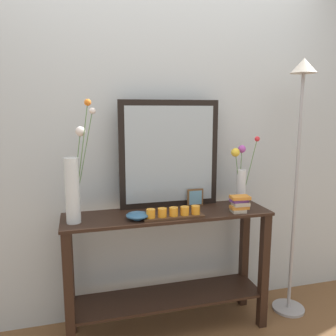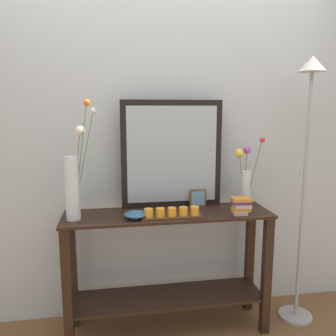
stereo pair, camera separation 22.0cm
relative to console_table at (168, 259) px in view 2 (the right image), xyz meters
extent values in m
cube|color=brown|center=(0.00, 0.00, -0.53)|extent=(7.00, 6.00, 0.02)
cube|color=#B2BCC1|center=(0.00, 0.30, 0.83)|extent=(6.40, 0.08, 2.70)
cube|color=black|center=(0.00, 0.00, 0.32)|extent=(1.38, 0.37, 0.02)
cube|color=black|center=(0.00, 0.00, -0.28)|extent=(1.32, 0.33, 0.02)
cube|color=black|center=(-0.65, -0.15, -0.10)|extent=(0.06, 0.06, 0.83)
cube|color=black|center=(0.65, -0.15, -0.10)|extent=(0.06, 0.06, 0.83)
cube|color=black|center=(-0.65, 0.15, -0.10)|extent=(0.06, 0.06, 0.83)
cube|color=black|center=(0.65, 0.15, -0.10)|extent=(0.06, 0.06, 0.83)
cube|color=black|center=(0.05, 0.15, 0.70)|extent=(0.70, 0.03, 0.74)
cube|color=#9EADB7|center=(0.05, 0.14, 0.70)|extent=(0.62, 0.00, 0.66)
cylinder|color=silver|center=(-0.60, -0.04, 0.53)|extent=(0.09, 0.09, 0.40)
cylinder|color=#4C753D|center=(-0.54, 0.01, 0.67)|extent=(0.14, 0.08, 0.65)
sphere|color=silver|center=(-0.47, 0.05, 1.00)|extent=(0.04, 0.04, 0.04)
cylinder|color=#4C753D|center=(-0.58, -0.04, 0.62)|extent=(0.08, 0.02, 0.53)
sphere|color=silver|center=(-0.54, -0.03, 0.88)|extent=(0.06, 0.06, 0.06)
cylinder|color=#4C753D|center=(-0.55, -0.05, 0.70)|extent=(0.11, 0.02, 0.70)
sphere|color=orange|center=(-0.50, -0.06, 1.05)|extent=(0.04, 0.04, 0.04)
cylinder|color=silver|center=(0.57, 0.07, 0.46)|extent=(0.07, 0.07, 0.25)
cylinder|color=#4C753D|center=(0.61, 0.05, 0.58)|extent=(0.10, 0.03, 0.46)
sphere|color=red|center=(0.66, 0.04, 0.80)|extent=(0.04, 0.04, 0.04)
cylinder|color=#4C753D|center=(0.54, 0.07, 0.53)|extent=(0.06, 0.01, 0.36)
sphere|color=yellow|center=(0.51, 0.07, 0.71)|extent=(0.06, 0.06, 0.06)
cylinder|color=#4C753D|center=(0.57, 0.10, 0.54)|extent=(0.03, 0.04, 0.38)
sphere|color=#B24CB7|center=(0.59, 0.12, 0.73)|extent=(0.06, 0.06, 0.06)
cube|color=#472D1C|center=(0.01, -0.11, 0.34)|extent=(0.39, 0.09, 0.01)
cylinder|color=orange|center=(-0.14, -0.11, 0.37)|extent=(0.06, 0.06, 0.05)
cylinder|color=orange|center=(-0.07, -0.11, 0.37)|extent=(0.06, 0.06, 0.05)
cylinder|color=orange|center=(0.01, -0.11, 0.37)|extent=(0.06, 0.06, 0.05)
cylinder|color=orange|center=(0.08, -0.11, 0.37)|extent=(0.06, 0.06, 0.05)
cylinder|color=orange|center=(0.16, -0.11, 0.37)|extent=(0.06, 0.06, 0.05)
cube|color=brown|center=(0.23, 0.11, 0.39)|extent=(0.12, 0.01, 0.12)
cube|color=#649CBA|center=(0.23, 0.11, 0.39)|extent=(0.09, 0.00, 0.10)
cylinder|color=#2D5B84|center=(-0.22, -0.08, 0.33)|extent=(0.06, 0.06, 0.01)
ellipsoid|color=#2D5B84|center=(-0.22, -0.08, 0.36)|extent=(0.15, 0.15, 0.04)
cube|color=#B2A893|center=(0.46, -0.10, 0.34)|extent=(0.10, 0.09, 0.02)
cube|color=orange|center=(0.47, -0.11, 0.36)|extent=(0.12, 0.07, 0.02)
cube|color=#B2A893|center=(0.47, -0.11, 0.39)|extent=(0.11, 0.08, 0.02)
cube|color=#663884|center=(0.47, -0.10, 0.41)|extent=(0.11, 0.08, 0.02)
cube|color=orange|center=(0.47, -0.11, 0.43)|extent=(0.13, 0.10, 0.02)
cylinder|color=#9E9EA3|center=(0.96, -0.02, -0.51)|extent=(0.24, 0.24, 0.02)
cylinder|color=#9E9EA3|center=(0.96, -0.02, 0.38)|extent=(0.02, 0.02, 1.75)
cone|color=beige|center=(0.96, -0.02, 1.30)|extent=(0.18, 0.18, 0.10)
camera|label=1|loc=(-0.57, -2.09, 1.00)|focal=36.18mm
camera|label=2|loc=(-0.35, -2.14, 1.00)|focal=36.18mm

